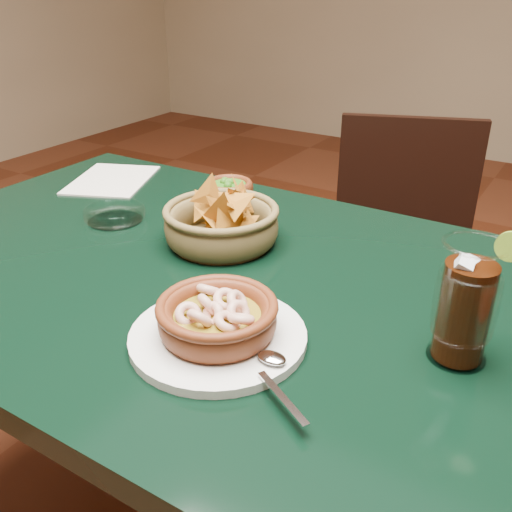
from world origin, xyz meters
The scene contains 8 objects.
dining_table centered at (0.00, 0.00, 0.65)m, with size 1.20×0.80×0.75m.
dining_chair centered at (0.15, 0.70, 0.47)m, with size 0.51×0.51×0.86m.
shrimp_plate centered at (0.17, -0.16, 0.78)m, with size 0.31×0.24×0.07m.
chip_basket centered at (0.00, 0.09, 0.79)m, with size 0.24×0.24×0.15m.
guacamole_ramekin centered at (-0.13, 0.30, 0.77)m, with size 0.13×0.13×0.04m.
cola_drink centered at (0.45, -0.03, 0.83)m, with size 0.16×0.16×0.19m.
glass_ashtray centered at (-0.24, 0.07, 0.76)m, with size 0.13×0.13×0.03m.
paper_menu centered at (-0.42, 0.24, 0.75)m, with size 0.24×0.27×0.00m.
Camera 1 is at (0.55, -0.67, 1.20)m, focal length 40.00 mm.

